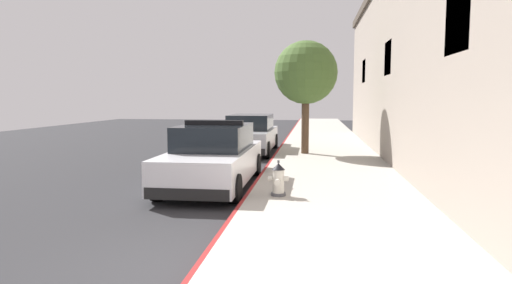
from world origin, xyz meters
The scene contains 8 objects.
ground_plane centered at (-4.14, 10.00, -0.10)m, with size 30.77×60.00×0.20m, color #2B2B2D.
sidewalk_pavement centered at (1.86, 10.00, 0.08)m, with size 3.73×60.00×0.16m, color #ADA89E.
curb_painted_edge centered at (-0.04, 10.00, 0.08)m, with size 0.08×60.00×0.16m, color maroon.
storefront_building centered at (6.55, 9.83, 3.40)m, with size 5.90×25.37×6.79m.
police_cruiser centered at (-1.13, 5.70, 0.74)m, with size 1.94×4.84×1.68m.
parked_car_silver_ahead centered at (-1.22, 12.78, 0.74)m, with size 1.94×4.84×1.56m.
fire_hydrant centered at (0.64, 4.12, 0.51)m, with size 0.44×0.40×0.76m.
street_tree centered at (1.05, 11.47, 3.16)m, with size 2.34×2.34×4.20m.
Camera 1 is at (1.38, -5.09, 2.24)m, focal length 30.82 mm.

